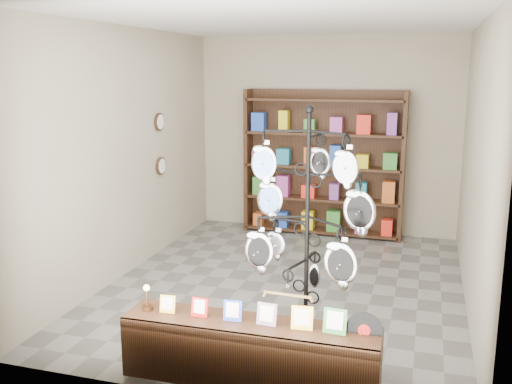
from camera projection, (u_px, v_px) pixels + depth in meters
ground at (286, 285)px, 6.73m from camera, size 5.00×5.00×0.00m
room_envelope at (288, 128)px, 6.34m from camera, size 5.00×5.00×5.00m
display_tree at (307, 217)px, 4.78m from camera, size 1.13×1.03×2.21m
front_shelf at (250, 352)px, 4.60m from camera, size 2.08×0.46×0.73m
back_shelving at (323, 168)px, 8.66m from camera, size 2.42×0.36×2.20m
wall_clocks at (160, 144)px, 7.72m from camera, size 0.03×0.24×0.84m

